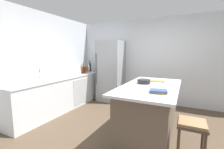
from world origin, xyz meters
The scene contains 20 objects.
ground_plane centered at (0.00, 0.00, 0.00)m, with size 7.20×7.20×0.00m, color #4C3D2D.
wall_rear centered at (0.00, 2.25, 1.30)m, with size 6.00×0.10×2.60m, color silver.
wall_left centered at (-2.45, 0.00, 1.30)m, with size 0.10×6.00×2.60m, color silver.
counter_run_left centered at (-2.09, 0.55, 0.45)m, with size 0.66×3.14×0.90m.
kitchen_island centered at (0.38, 0.30, 0.48)m, with size 1.00×1.94×0.94m.
refrigerator centered at (-1.24, 1.86, 0.97)m, with size 0.77×0.72×1.94m.
bar_stool centered at (1.08, -0.33, 0.52)m, with size 0.36×0.36×0.64m.
sink_faucet centered at (-2.13, 0.17, 1.06)m, with size 0.15×0.05×0.30m.
flower_vase centered at (-2.03, -0.19, 1.00)m, with size 0.08×0.08×0.31m.
paper_towel_roll centered at (-2.05, 0.42, 1.03)m, with size 0.14×0.14×0.31m.
wine_bottle centered at (-2.15, 1.99, 1.06)m, with size 0.07×0.07×0.38m.
soda_bottle centered at (-2.16, 1.91, 1.02)m, with size 0.07×0.07×0.29m.
hot_sauce_bottle centered at (-2.12, 1.81, 1.00)m, with size 0.05×0.05×0.25m.
olive_oil_bottle centered at (-2.16, 1.71, 1.04)m, with size 0.06×0.06×0.34m.
whiskey_bottle centered at (-2.08, 1.62, 1.00)m, with size 0.08×0.08×0.25m.
syrup_bottle centered at (-2.09, 1.52, 1.02)m, with size 0.07×0.07×0.31m.
vinegar_bottle centered at (-2.09, 1.42, 1.02)m, with size 0.06×0.06×0.30m.
cookbook_stack centered at (0.61, -0.21, 0.97)m, with size 0.28×0.22×0.05m.
mixing_bowl centered at (0.21, 0.43, 0.98)m, with size 0.26×0.26×0.08m.
cutting_board centered at (0.42, 0.80, 0.95)m, with size 0.32×0.25×0.02m.
Camera 1 is at (0.96, -2.53, 1.54)m, focal length 24.25 mm.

